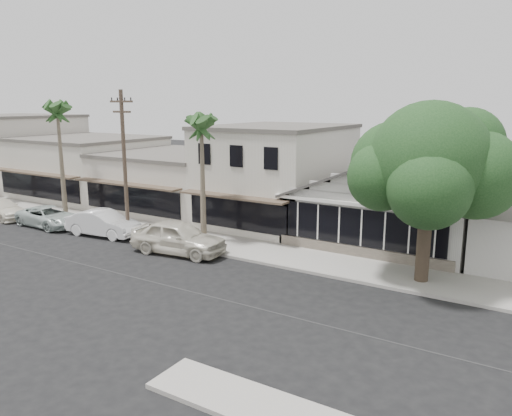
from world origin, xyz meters
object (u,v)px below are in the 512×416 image
Objects in this scene: car_3 at (1,209)px; shade_tree at (429,165)px; utility_pole at (124,161)px; car_0 at (178,237)px; car_2 at (49,217)px; car_1 at (103,223)px.

shade_tree is (29.09, 2.82, 4.81)m from car_3.
shade_tree is (17.61, 1.54, 0.72)m from utility_pole.
shade_tree reaches higher than car_3.
car_2 is at bearing 83.06° from car_0.
car_0 is (5.01, -1.06, -3.86)m from utility_pole.
shade_tree is at bearing -82.06° from car_2.
shade_tree is (19.09, 2.22, 4.70)m from car_1.
car_3 is at bearing -174.46° from shade_tree.
car_2 is 5.01m from car_3.
car_1 is 0.59× the size of shade_tree.
car_1 is 0.99× the size of car_2.
car_3 is (-11.47, -1.28, -4.09)m from utility_pole.
utility_pole reaches higher than shade_tree.
car_1 reaches higher than car_2.
utility_pole is at bearing -80.85° from car_3.
utility_pole is 1.86× the size of car_3.
car_0 is 16.49m from car_3.
utility_pole reaches higher than car_0.
shade_tree reaches higher than car_0.
utility_pole is at bearing -79.40° from car_2.
utility_pole is 1.07× the size of shade_tree.
car_2 is at bearing -83.79° from car_3.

